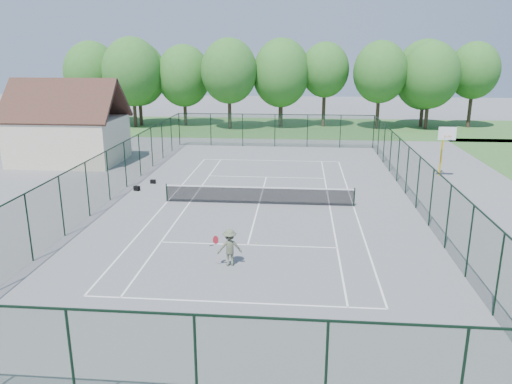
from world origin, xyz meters
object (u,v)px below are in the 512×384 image
sports_bag_a (137,188)px  tennis_player (230,247)px  tennis_net (259,195)px  basketball_goal (445,142)px

sports_bag_a → tennis_player: bearing=-35.0°
tennis_net → tennis_player: (-0.52, -8.69, 0.22)m
tennis_net → basketball_goal: bearing=31.0°
basketball_goal → tennis_player: 20.68m
tennis_net → basketball_goal: (12.34, 7.40, 1.99)m
sports_bag_a → tennis_player: 13.23m
sports_bag_a → tennis_player: size_ratio=0.19×
basketball_goal → tennis_player: (-12.86, -16.09, -1.77)m
tennis_net → basketball_goal: 14.53m
tennis_net → tennis_player: 8.71m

